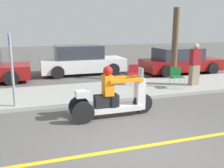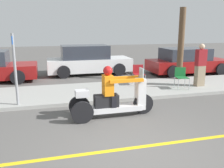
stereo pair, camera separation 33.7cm
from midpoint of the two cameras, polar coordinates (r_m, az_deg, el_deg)
The scene contains 11 objects.
ground_plane at distance 5.47m, azimuth 6.57°, elevation -14.35°, with size 60.00×60.00×0.00m, color #565451.
lane_stripe at distance 5.49m, azimuth 7.35°, elevation -14.20°, with size 24.00×0.12×0.01m.
sidewalk_strip at distance 9.60m, azimuth -3.61°, elevation -1.82°, with size 28.00×2.80×0.12m.
motorcycle_trike at distance 7.01m, azimuth 1.35°, elevation -3.41°, with size 2.43×0.67×1.46m.
spectator_near_curb at distance 10.84m, azimuth 20.40°, elevation 3.91°, with size 0.43×0.28×1.73m.
folding_chair_curbside at distance 10.59m, azimuth 7.00°, elevation 2.63°, with size 0.52×0.52×0.82m.
folding_chair_set_back at distance 10.24m, azimuth 16.44°, elevation 1.84°, with size 0.53×0.53×0.82m.
parked_car_lot_far at distance 13.52m, azimuth -4.84°, elevation 5.35°, with size 4.43×1.95×1.55m.
parked_car_lot_left at distance 14.28m, azimuth 17.41°, elevation 4.93°, with size 4.34×2.05×1.38m.
tree_trunk at distance 12.01m, azimuth 16.28°, elevation 8.79°, with size 0.28×0.28×3.24m.
street_sign at distance 8.07m, azimuth -20.21°, elevation 3.71°, with size 0.08×0.36×2.20m.
Camera 2 is at (-1.69, -4.55, 2.50)m, focal length 40.00 mm.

